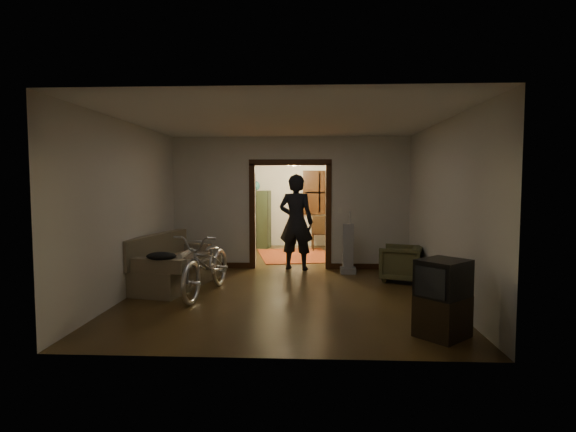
# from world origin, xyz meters

# --- Properties ---
(floor) EXTENTS (5.00, 8.50, 0.01)m
(floor) POSITION_xyz_m (0.00, 0.00, 0.00)
(floor) COLOR #2F200F
(floor) RESTS_ON ground
(ceiling) EXTENTS (5.00, 8.50, 0.01)m
(ceiling) POSITION_xyz_m (0.00, 0.00, 2.80)
(ceiling) COLOR white
(ceiling) RESTS_ON floor
(wall_back) EXTENTS (5.00, 0.02, 2.80)m
(wall_back) POSITION_xyz_m (0.00, 4.25, 1.40)
(wall_back) COLOR beige
(wall_back) RESTS_ON floor
(wall_left) EXTENTS (0.02, 8.50, 2.80)m
(wall_left) POSITION_xyz_m (-2.50, 0.00, 1.40)
(wall_left) COLOR beige
(wall_left) RESTS_ON floor
(wall_right) EXTENTS (0.02, 8.50, 2.80)m
(wall_right) POSITION_xyz_m (2.50, 0.00, 1.40)
(wall_right) COLOR beige
(wall_right) RESTS_ON floor
(partition_wall) EXTENTS (5.00, 0.14, 2.80)m
(partition_wall) POSITION_xyz_m (0.00, 0.75, 1.40)
(partition_wall) COLOR beige
(partition_wall) RESTS_ON floor
(door_casing) EXTENTS (1.74, 0.20, 2.32)m
(door_casing) POSITION_xyz_m (0.00, 0.75, 1.10)
(door_casing) COLOR black
(door_casing) RESTS_ON floor
(far_window) EXTENTS (0.98, 0.06, 1.28)m
(far_window) POSITION_xyz_m (0.70, 4.21, 1.55)
(far_window) COLOR black
(far_window) RESTS_ON wall_back
(chandelier) EXTENTS (0.24, 0.24, 0.24)m
(chandelier) POSITION_xyz_m (0.00, 2.50, 2.35)
(chandelier) COLOR #FFE0A5
(chandelier) RESTS_ON ceiling
(light_switch) EXTENTS (0.08, 0.01, 0.12)m
(light_switch) POSITION_xyz_m (1.05, 0.68, 1.25)
(light_switch) COLOR silver
(light_switch) RESTS_ON partition_wall
(sofa) EXTENTS (1.29, 2.13, 0.92)m
(sofa) POSITION_xyz_m (-1.97, -1.01, 0.46)
(sofa) COLOR brown
(sofa) RESTS_ON floor
(rolled_paper) EXTENTS (0.10, 0.79, 0.10)m
(rolled_paper) POSITION_xyz_m (-1.87, -0.71, 0.53)
(rolled_paper) COLOR beige
(rolled_paper) RESTS_ON sofa
(jacket) EXTENTS (0.47, 0.35, 0.14)m
(jacket) POSITION_xyz_m (-1.92, -1.92, 0.68)
(jacket) COLOR black
(jacket) RESTS_ON sofa
(bicycle) EXTENTS (0.93, 2.02, 1.02)m
(bicycle) POSITION_xyz_m (-1.26, -1.60, 0.51)
(bicycle) COLOR silver
(bicycle) RESTS_ON floor
(armchair) EXTENTS (0.93, 0.92, 0.67)m
(armchair) POSITION_xyz_m (2.12, -0.45, 0.33)
(armchair) COLOR #4B4B2A
(armchair) RESTS_ON floor
(tv_stand) EXTENTS (0.73, 0.72, 0.49)m
(tv_stand) POSITION_xyz_m (1.99, -3.49, 0.24)
(tv_stand) COLOR black
(tv_stand) RESTS_ON floor
(crt_tv) EXTENTS (0.72, 0.72, 0.46)m
(crt_tv) POSITION_xyz_m (1.99, -3.49, 0.69)
(crt_tv) COLOR black
(crt_tv) RESTS_ON tv_stand
(vacuum) EXTENTS (0.36, 0.31, 1.01)m
(vacuum) POSITION_xyz_m (1.19, 0.23, 0.50)
(vacuum) COLOR gray
(vacuum) RESTS_ON floor
(person) EXTENTS (0.83, 0.64, 2.01)m
(person) POSITION_xyz_m (0.13, 0.60, 1.01)
(person) COLOR black
(person) RESTS_ON floor
(oriental_rug) EXTENTS (2.19, 2.63, 0.02)m
(oriental_rug) POSITION_xyz_m (0.08, 2.38, 0.01)
(oriental_rug) COLOR maroon
(oriental_rug) RESTS_ON floor
(locker) EXTENTS (0.87, 0.58, 1.61)m
(locker) POSITION_xyz_m (-1.12, 3.78, 0.81)
(locker) COLOR #27321E
(locker) RESTS_ON floor
(globe) EXTENTS (0.27, 0.27, 0.27)m
(globe) POSITION_xyz_m (-1.12, 3.78, 1.94)
(globe) COLOR #1E5972
(globe) RESTS_ON locker
(desk) EXTENTS (1.07, 0.78, 0.71)m
(desk) POSITION_xyz_m (0.93, 3.73, 0.36)
(desk) COLOR black
(desk) RESTS_ON floor
(desk_chair) EXTENTS (0.51, 0.51, 0.95)m
(desk_chair) POSITION_xyz_m (0.69, 3.30, 0.47)
(desk_chair) COLOR black
(desk_chair) RESTS_ON floor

